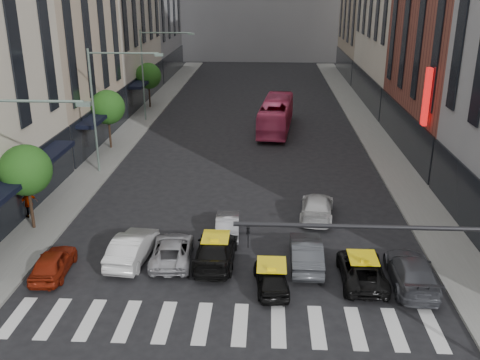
# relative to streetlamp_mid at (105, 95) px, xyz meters

# --- Properties ---
(ground) EXTENTS (160.00, 160.00, 0.00)m
(ground) POSITION_rel_streetlamp_mid_xyz_m (10.04, -20.00, -5.90)
(ground) COLOR black
(ground) RESTS_ON ground
(sidewalk_left) EXTENTS (3.00, 96.00, 0.15)m
(sidewalk_left) POSITION_rel_streetlamp_mid_xyz_m (-1.46, 10.00, -5.83)
(sidewalk_left) COLOR slate
(sidewalk_left) RESTS_ON ground
(sidewalk_right) EXTENTS (3.00, 96.00, 0.15)m
(sidewalk_right) POSITION_rel_streetlamp_mid_xyz_m (21.54, 10.00, -5.83)
(sidewalk_right) COLOR slate
(sidewalk_right) RESTS_ON ground
(building_left_b) EXTENTS (8.00, 16.00, 24.00)m
(building_left_b) POSITION_rel_streetlamp_mid_xyz_m (-6.96, 8.00, 6.10)
(building_left_b) COLOR tan
(building_left_b) RESTS_ON ground
(tree_near) EXTENTS (2.88, 2.88, 4.95)m
(tree_near) POSITION_rel_streetlamp_mid_xyz_m (-1.76, -10.00, -2.25)
(tree_near) COLOR black
(tree_near) RESTS_ON sidewalk_left
(tree_mid) EXTENTS (2.88, 2.88, 4.95)m
(tree_mid) POSITION_rel_streetlamp_mid_xyz_m (-1.76, 6.00, -2.25)
(tree_mid) COLOR black
(tree_mid) RESTS_ON sidewalk_left
(tree_far) EXTENTS (2.88, 2.88, 4.95)m
(tree_far) POSITION_rel_streetlamp_mid_xyz_m (-1.76, 22.00, -2.25)
(tree_far) COLOR black
(tree_far) RESTS_ON sidewalk_left
(streetlamp_mid) EXTENTS (5.38, 0.25, 9.00)m
(streetlamp_mid) POSITION_rel_streetlamp_mid_xyz_m (0.00, 0.00, 0.00)
(streetlamp_mid) COLOR gray
(streetlamp_mid) RESTS_ON sidewalk_left
(streetlamp_far) EXTENTS (5.38, 0.25, 9.00)m
(streetlamp_far) POSITION_rel_streetlamp_mid_xyz_m (0.00, 16.00, 0.00)
(streetlamp_far) COLOR gray
(streetlamp_far) RESTS_ON sidewalk_left
(traffic_signal) EXTENTS (10.10, 0.20, 6.00)m
(traffic_signal) POSITION_rel_streetlamp_mid_xyz_m (17.74, -21.00, -1.43)
(traffic_signal) COLOR black
(traffic_signal) RESTS_ON ground
(liberty_sign) EXTENTS (0.30, 0.70, 4.00)m
(liberty_sign) POSITION_rel_streetlamp_mid_xyz_m (22.64, 0.00, 0.10)
(liberty_sign) COLOR red
(liberty_sign) RESTS_ON ground
(car_red) EXTENTS (1.69, 3.80, 1.27)m
(car_red) POSITION_rel_streetlamp_mid_xyz_m (1.32, -14.88, -5.27)
(car_red) COLOR maroon
(car_red) RESTS_ON ground
(car_white_front) EXTENTS (1.99, 4.61, 1.47)m
(car_white_front) POSITION_rel_streetlamp_mid_xyz_m (4.84, -13.26, -5.17)
(car_white_front) COLOR silver
(car_white_front) RESTS_ON ground
(car_silver) EXTENTS (2.32, 4.51, 1.22)m
(car_silver) POSITION_rel_streetlamp_mid_xyz_m (6.88, -13.23, -5.30)
(car_silver) COLOR #A8A8AD
(car_silver) RESTS_ON ground
(taxi_left) EXTENTS (2.10, 4.93, 1.42)m
(taxi_left) POSITION_rel_streetlamp_mid_xyz_m (9.14, -13.28, -5.20)
(taxi_left) COLOR black
(taxi_left) RESTS_ON ground
(taxi_center) EXTENTS (1.85, 3.75, 1.23)m
(taxi_center) POSITION_rel_streetlamp_mid_xyz_m (11.94, -15.62, -5.29)
(taxi_center) COLOR black
(taxi_center) RESTS_ON ground
(car_grey_mid) EXTENTS (1.57, 4.44, 1.46)m
(car_grey_mid) POSITION_rel_streetlamp_mid_xyz_m (13.69, -13.32, -5.17)
(car_grey_mid) COLOR #36393D
(car_grey_mid) RESTS_ON ground
(taxi_right) EXTENTS (2.07, 4.46, 1.24)m
(taxi_right) POSITION_rel_streetlamp_mid_xyz_m (16.26, -14.72, -5.29)
(taxi_right) COLOR black
(taxi_right) RESTS_ON ground
(car_grey_curb) EXTENTS (2.16, 4.97, 1.42)m
(car_grey_curb) POSITION_rel_streetlamp_mid_xyz_m (18.53, -14.94, -5.19)
(car_grey_curb) COLOR #42444A
(car_grey_curb) RESTS_ON ground
(car_row2_left) EXTENTS (1.48, 3.76, 1.22)m
(car_row2_left) POSITION_rel_streetlamp_mid_xyz_m (9.48, -9.95, -5.30)
(car_row2_left) COLOR #A0A0A5
(car_row2_left) RESTS_ON ground
(car_row2_right) EXTENTS (2.46, 4.88, 1.36)m
(car_row2_right) POSITION_rel_streetlamp_mid_xyz_m (14.73, -7.38, -5.22)
(car_row2_right) COLOR beige
(car_row2_right) RESTS_ON ground
(bus) EXTENTS (3.64, 11.19, 3.06)m
(bus) POSITION_rel_streetlamp_mid_xyz_m (12.45, 12.93, -4.37)
(bus) COLOR #D63F6D
(bus) RESTS_ON ground
(pedestrian_far) EXTENTS (1.06, 1.06, 1.81)m
(pedestrian_far) POSITION_rel_streetlamp_mid_xyz_m (-2.56, -8.59, -4.85)
(pedestrian_far) COLOR gray
(pedestrian_far) RESTS_ON sidewalk_left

